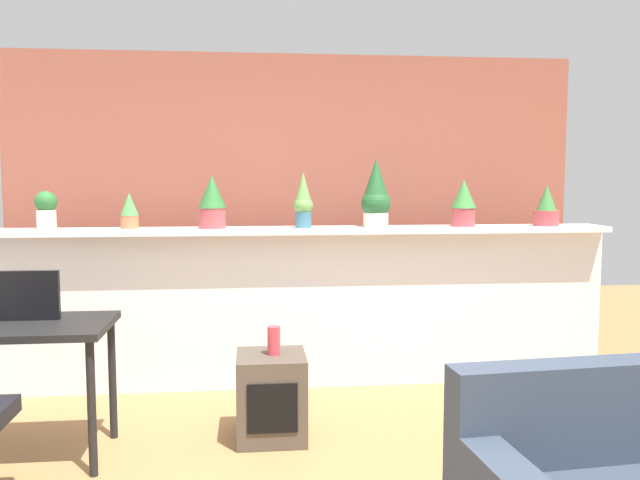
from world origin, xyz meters
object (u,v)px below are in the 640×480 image
at_px(potted_plant_1, 129,210).
at_px(tv_monitor, 15,296).
at_px(potted_plant_4, 376,195).
at_px(potted_plant_6, 546,208).
at_px(potted_plant_2, 212,201).
at_px(potted_plant_5, 464,202).
at_px(desk, 5,339).
at_px(potted_plant_3, 303,201).
at_px(side_cube_shelf, 271,397).
at_px(vase_on_shelf, 274,341).
at_px(potted_plant_0, 46,209).

distance_m(potted_plant_1, tv_monitor, 1.20).
distance_m(potted_plant_4, potted_plant_6, 1.28).
height_order(potted_plant_2, potted_plant_6, potted_plant_2).
xyz_separation_m(potted_plant_5, desk, (-2.86, -1.07, -0.68)).
distance_m(potted_plant_5, tv_monitor, 3.04).
height_order(potted_plant_3, side_cube_shelf, potted_plant_3).
distance_m(potted_plant_3, vase_on_shelf, 1.23).
bearing_deg(potted_plant_2, potted_plant_6, -0.05).
bearing_deg(potted_plant_5, vase_on_shelf, -147.02).
relative_size(potted_plant_0, potted_plant_4, 0.53).
distance_m(potted_plant_4, desk, 2.58).
bearing_deg(side_cube_shelf, potted_plant_1, 134.50).
distance_m(potted_plant_2, potted_plant_3, 0.64).
height_order(potted_plant_3, desk, potted_plant_3).
distance_m(tv_monitor, side_cube_shelf, 1.53).
relative_size(desk, tv_monitor, 2.33).
xyz_separation_m(potted_plant_2, side_cube_shelf, (0.38, -0.93, -1.11)).
bearing_deg(potted_plant_5, potted_plant_4, 177.45).
bearing_deg(potted_plant_1, potted_plant_2, -4.59).
relative_size(potted_plant_2, tv_monitor, 0.80).
bearing_deg(potted_plant_1, vase_on_shelf, -44.80).
xyz_separation_m(potted_plant_3, potted_plant_6, (1.81, 0.01, -0.06)).
bearing_deg(side_cube_shelf, potted_plant_6, 24.09).
relative_size(potted_plant_0, desk, 0.24).
height_order(potted_plant_4, vase_on_shelf, potted_plant_4).
height_order(potted_plant_4, desk, potted_plant_4).
bearing_deg(vase_on_shelf, potted_plant_1, 135.20).
distance_m(potted_plant_0, potted_plant_5, 2.96).
bearing_deg(potted_plant_3, potted_plant_4, 4.23).
bearing_deg(potted_plant_6, potted_plant_3, -179.82).
bearing_deg(potted_plant_1, tv_monitor, -112.64).
bearing_deg(potted_plant_3, desk, -147.74).
relative_size(potted_plant_5, tv_monitor, 0.73).
height_order(potted_plant_3, potted_plant_5, potted_plant_3).
distance_m(potted_plant_4, side_cube_shelf, 1.69).
xyz_separation_m(potted_plant_0, potted_plant_4, (2.31, -0.00, 0.09)).
distance_m(potted_plant_1, potted_plant_5, 2.40).
relative_size(potted_plant_4, side_cube_shelf, 1.00).
xyz_separation_m(potted_plant_0, potted_plant_2, (1.14, -0.04, 0.05)).
relative_size(desk, vase_on_shelf, 6.64).
xyz_separation_m(potted_plant_2, potted_plant_5, (1.82, 0.00, -0.01)).
distance_m(potted_plant_2, potted_plant_5, 1.82).
bearing_deg(potted_plant_5, side_cube_shelf, -147.12).
relative_size(potted_plant_6, desk, 0.28).
bearing_deg(potted_plant_5, potted_plant_0, 179.36).
distance_m(potted_plant_2, potted_plant_6, 2.45).
xyz_separation_m(potted_plant_6, tv_monitor, (-3.46, -0.99, -0.42)).
distance_m(tv_monitor, vase_on_shelf, 1.44).
relative_size(potted_plant_1, vase_on_shelf, 1.53).
bearing_deg(side_cube_shelf, potted_plant_5, 32.88).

